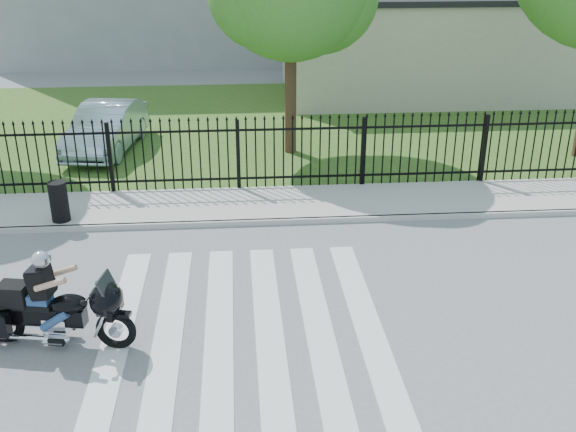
{
  "coord_description": "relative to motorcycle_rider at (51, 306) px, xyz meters",
  "views": [
    {
      "loc": [
        -0.03,
        -9.3,
        5.97
      ],
      "look_at": [
        0.88,
        2.13,
        1.0
      ],
      "focal_mm": 42.0,
      "sensor_mm": 36.0,
      "label": 1
    }
  ],
  "objects": [
    {
      "name": "building_low",
      "position": [
        9.9,
        16.25,
        1.09
      ],
      "size": [
        10.0,
        6.0,
        3.5
      ],
      "primitive_type": "cube",
      "color": "beige",
      "rests_on": "ground"
    },
    {
      "name": "litter_bin",
      "position": [
        -0.94,
        4.55,
        -0.11
      ],
      "size": [
        0.43,
        0.43,
        0.88
      ],
      "primitive_type": "cylinder",
      "rotation": [
        0.0,
        0.0,
        0.11
      ],
      "color": "black",
      "rests_on": "sidewalk"
    },
    {
      "name": "parked_car",
      "position": [
        -0.8,
        9.79,
        0.02
      ],
      "size": [
        1.98,
        4.21,
        1.33
      ],
      "primitive_type": "imported",
      "rotation": [
        0.0,
        0.0,
        -0.15
      ],
      "color": "#A3BBCE",
      "rests_on": "grass_strip"
    },
    {
      "name": "iron_fence",
      "position": [
        2.9,
        6.25,
        0.24
      ],
      "size": [
        26.0,
        0.04,
        1.8
      ],
      "color": "black",
      "rests_on": "ground"
    },
    {
      "name": "crosswalk",
      "position": [
        2.9,
        0.25,
        -0.66
      ],
      "size": [
        5.0,
        5.5,
        0.01
      ],
      "primitive_type": null,
      "color": "silver",
      "rests_on": "ground"
    },
    {
      "name": "curb",
      "position": [
        2.9,
        4.25,
        -0.6
      ],
      "size": [
        40.0,
        0.12,
        0.12
      ],
      "primitive_type": "cube",
      "color": "#ADAAA3",
      "rests_on": "ground"
    },
    {
      "name": "grass_strip",
      "position": [
        2.9,
        12.25,
        -0.65
      ],
      "size": [
        40.0,
        12.0,
        0.02
      ],
      "primitive_type": "cube",
      "color": "#2F531C",
      "rests_on": "ground"
    },
    {
      "name": "ground",
      "position": [
        2.9,
        0.25,
        -0.66
      ],
      "size": [
        120.0,
        120.0,
        0.0
      ],
      "primitive_type": "plane",
      "color": "slate",
      "rests_on": "ground"
    },
    {
      "name": "sidewalk",
      "position": [
        2.9,
        5.25,
        -0.6
      ],
      "size": [
        40.0,
        2.0,
        0.12
      ],
      "primitive_type": "cube",
      "color": "#ADAAA3",
      "rests_on": "ground"
    },
    {
      "name": "motorcycle_rider",
      "position": [
        0.0,
        0.0,
        0.0
      ],
      "size": [
        2.43,
        1.09,
        1.62
      ],
      "rotation": [
        0.0,
        0.0,
        -0.19
      ],
      "color": "black",
      "rests_on": "ground"
    }
  ]
}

